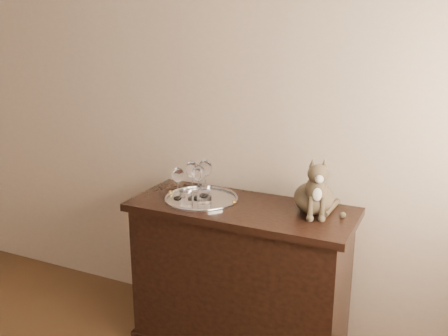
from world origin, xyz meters
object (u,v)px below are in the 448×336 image
at_px(tray, 201,200).
at_px(sideboard, 241,278).
at_px(wine_glass_a, 192,178).
at_px(wine_glass_c, 178,183).
at_px(wine_glass_d, 199,182).
at_px(tumbler_b, 186,198).
at_px(tumbler_a, 204,195).
at_px(wine_glass_b, 205,177).
at_px(cat, 314,183).

bearing_deg(tray, sideboard, 2.77).
distance_m(wine_glass_a, wine_glass_c, 0.10).
distance_m(wine_glass_d, tumbler_b, 0.13).
height_order(wine_glass_c, tumbler_a, wine_glass_c).
xyz_separation_m(sideboard, wine_glass_c, (-0.35, -0.06, 0.52)).
bearing_deg(wine_glass_a, wine_glass_b, 30.73).
bearing_deg(wine_glass_b, cat, 0.37).
bearing_deg(wine_glass_a, tray, -28.08).
bearing_deg(cat, tumbler_b, 175.92).
relative_size(wine_glass_c, tumbler_a, 1.99).
bearing_deg(wine_glass_b, sideboard, -14.92).
bearing_deg(wine_glass_d, tumbler_a, -35.80).
bearing_deg(wine_glass_c, tumbler_a, 1.30).
distance_m(wine_glass_b, wine_glass_d, 0.08).
bearing_deg(wine_glass_d, wine_glass_a, 144.13).
height_order(sideboard, wine_glass_c, wine_glass_c).
xyz_separation_m(sideboard, wine_glass_b, (-0.25, 0.07, 0.53)).
height_order(wine_glass_c, wine_glass_d, wine_glass_d).
bearing_deg(wine_glass_d, wine_glass_b, 91.39).
bearing_deg(wine_glass_a, sideboard, -5.48).
xyz_separation_m(sideboard, wine_glass_a, (-0.31, 0.03, 0.53)).
relative_size(tray, wine_glass_a, 2.04).
bearing_deg(tumbler_a, cat, 12.62).
distance_m(sideboard, wine_glass_b, 0.59).
relative_size(wine_glass_b, tumbler_a, 2.28).
bearing_deg(wine_glass_b, tray, -78.72).
height_order(tray, wine_glass_d, wine_glass_d).
height_order(tray, wine_glass_a, wine_glass_a).
distance_m(wine_glass_d, tumbler_a, 0.08).
height_order(wine_glass_b, tumbler_a, wine_glass_b).
bearing_deg(wine_glass_c, wine_glass_b, 50.98).
xyz_separation_m(wine_glass_c, tumbler_b, (0.09, -0.07, -0.05)).
xyz_separation_m(wine_glass_b, tumbler_b, (-0.01, -0.20, -0.06)).
bearing_deg(wine_glass_d, tray, 19.75).
height_order(wine_glass_b, tumbler_b, wine_glass_b).
xyz_separation_m(wine_glass_a, tumbler_a, (0.12, -0.08, -0.05)).
relative_size(sideboard, wine_glass_b, 5.97).
xyz_separation_m(wine_glass_a, cat, (0.68, 0.04, 0.05)).
xyz_separation_m(tray, wine_glass_a, (-0.08, 0.04, 0.10)).
height_order(sideboard, cat, cat).
xyz_separation_m(tumbler_a, cat, (0.56, 0.13, 0.10)).
bearing_deg(wine_glass_a, wine_glass_d, -35.87).
distance_m(sideboard, wine_glass_c, 0.63).
distance_m(wine_glass_a, cat, 0.68).
xyz_separation_m(tray, cat, (0.60, 0.08, 0.15)).
distance_m(sideboard, cat, 0.69).
relative_size(wine_glass_a, tumbler_b, 2.45).
distance_m(tumbler_a, tumbler_b, 0.10).
height_order(tumbler_a, tumbler_b, tumbler_a).
bearing_deg(wine_glass_c, tray, 22.15).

